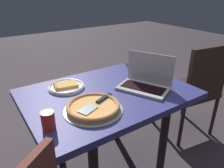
{
  "coord_description": "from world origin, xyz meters",
  "views": [
    {
      "loc": [
        -0.72,
        -1.11,
        1.41
      ],
      "look_at": [
        0.04,
        0.0,
        0.79
      ],
      "focal_mm": 34.14,
      "sensor_mm": 36.0,
      "label": 1
    }
  ],
  "objects_px": {
    "pizza_tray": "(93,107)",
    "chair_near": "(194,87)",
    "dining_table": "(108,103)",
    "drink_cup": "(48,121)",
    "laptop": "(146,81)",
    "pizza_plate": "(66,86)",
    "table_knife": "(129,67)"
  },
  "relations": [
    {
      "from": "pizza_tray",
      "to": "chair_near",
      "type": "distance_m",
      "value": 1.18
    },
    {
      "from": "dining_table",
      "to": "pizza_tray",
      "type": "height_order",
      "value": "pizza_tray"
    },
    {
      "from": "dining_table",
      "to": "drink_cup",
      "type": "height_order",
      "value": "drink_cup"
    },
    {
      "from": "dining_table",
      "to": "chair_near",
      "type": "bearing_deg",
      "value": -2.55
    },
    {
      "from": "laptop",
      "to": "pizza_plate",
      "type": "distance_m",
      "value": 0.57
    },
    {
      "from": "pizza_plate",
      "to": "chair_near",
      "type": "xyz_separation_m",
      "value": [
        1.17,
        -0.25,
        -0.22
      ]
    },
    {
      "from": "dining_table",
      "to": "chair_near",
      "type": "height_order",
      "value": "chair_near"
    },
    {
      "from": "pizza_plate",
      "to": "table_knife",
      "type": "bearing_deg",
      "value": 7.38
    },
    {
      "from": "laptop",
      "to": "pizza_tray",
      "type": "distance_m",
      "value": 0.46
    },
    {
      "from": "drink_cup",
      "to": "pizza_tray",
      "type": "bearing_deg",
      "value": 6.45
    },
    {
      "from": "laptop",
      "to": "pizza_plate",
      "type": "height_order",
      "value": "laptop"
    },
    {
      "from": "pizza_plate",
      "to": "drink_cup",
      "type": "xyz_separation_m",
      "value": [
        -0.26,
        -0.4,
        0.04
      ]
    },
    {
      "from": "pizza_plate",
      "to": "table_knife",
      "type": "distance_m",
      "value": 0.64
    },
    {
      "from": "pizza_plate",
      "to": "table_knife",
      "type": "xyz_separation_m",
      "value": [
        0.63,
        0.08,
        -0.01
      ]
    },
    {
      "from": "chair_near",
      "to": "table_knife",
      "type": "bearing_deg",
      "value": 148.3
    },
    {
      "from": "pizza_plate",
      "to": "dining_table",
      "type": "bearing_deg",
      "value": -43.1
    },
    {
      "from": "pizza_tray",
      "to": "table_knife",
      "type": "height_order",
      "value": "pizza_tray"
    },
    {
      "from": "pizza_tray",
      "to": "drink_cup",
      "type": "bearing_deg",
      "value": -173.55
    },
    {
      "from": "table_knife",
      "to": "drink_cup",
      "type": "height_order",
      "value": "drink_cup"
    },
    {
      "from": "drink_cup",
      "to": "dining_table",
      "type": "bearing_deg",
      "value": 21.91
    },
    {
      "from": "table_knife",
      "to": "chair_near",
      "type": "distance_m",
      "value": 0.66
    },
    {
      "from": "table_knife",
      "to": "pizza_tray",
      "type": "bearing_deg",
      "value": -144.08
    },
    {
      "from": "dining_table",
      "to": "pizza_plate",
      "type": "bearing_deg",
      "value": 136.9
    },
    {
      "from": "table_knife",
      "to": "drink_cup",
      "type": "xyz_separation_m",
      "value": [
        -0.9,
        -0.48,
        0.05
      ]
    },
    {
      "from": "table_knife",
      "to": "pizza_plate",
      "type": "bearing_deg",
      "value": -172.62
    },
    {
      "from": "dining_table",
      "to": "chair_near",
      "type": "relative_size",
      "value": 1.18
    },
    {
      "from": "drink_cup",
      "to": "chair_near",
      "type": "bearing_deg",
      "value": 6.05
    },
    {
      "from": "pizza_plate",
      "to": "table_knife",
      "type": "height_order",
      "value": "pizza_plate"
    },
    {
      "from": "dining_table",
      "to": "table_knife",
      "type": "xyz_separation_m",
      "value": [
        0.41,
        0.29,
        0.1
      ]
    },
    {
      "from": "pizza_tray",
      "to": "chair_near",
      "type": "relative_size",
      "value": 0.37
    },
    {
      "from": "laptop",
      "to": "table_knife",
      "type": "relative_size",
      "value": 1.77
    },
    {
      "from": "laptop",
      "to": "chair_near",
      "type": "relative_size",
      "value": 0.42
    }
  ]
}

